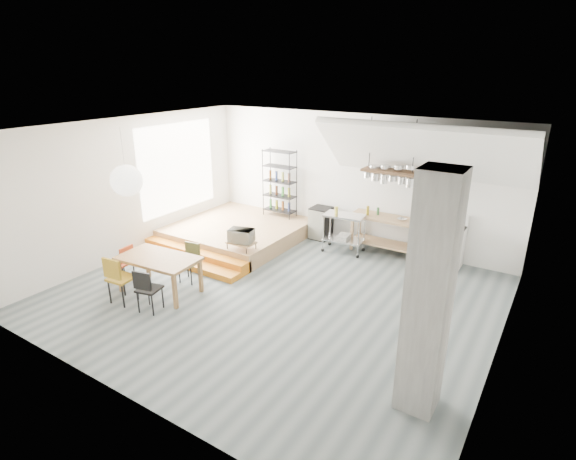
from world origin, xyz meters
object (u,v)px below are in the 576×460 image
Objects in this scene: dining_table at (159,261)px; mini_fridge at (321,223)px; rolling_cart at (344,228)px; stove at (448,247)px.

dining_table is 1.95× the size of mini_fridge.
rolling_cart is 1.05m from mini_fridge.
rolling_cart is at bearing 56.09° from dining_table.
stove is 3.23m from mini_fridge.
stove is at bearing 39.09° from dining_table.
mini_fridge is (1.25, 4.31, -0.25)m from dining_table.
mini_fridge reaches higher than dining_table.
stove reaches higher than mini_fridge.
dining_table is 4.50m from mini_fridge.
stove is at bearing -0.78° from mini_fridge.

